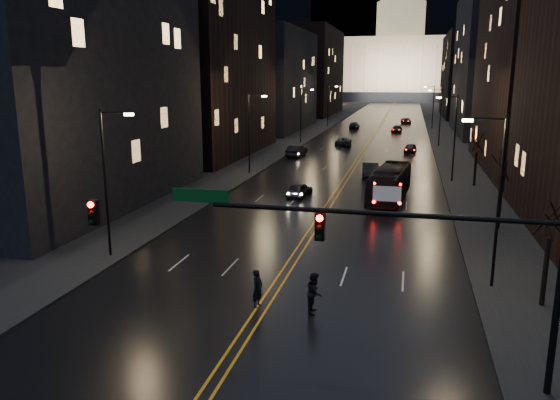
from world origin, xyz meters
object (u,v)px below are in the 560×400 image
Objects in this scene: receding_car_a at (370,170)px; oncoming_car_a at (299,190)px; oncoming_car_b at (297,151)px; pedestrian_b at (315,293)px; bus at (390,183)px; pedestrian_a at (258,288)px; traffic_signal at (388,245)px.

oncoming_car_a is at bearing -122.44° from receding_car_a.
pedestrian_b is at bearing 108.97° from oncoming_car_b.
pedestrian_b is (-2.46, -25.17, -0.51)m from bus.
traffic_signal is at bearing -113.67° from pedestrian_a.
receding_car_a reaches higher than oncoming_car_b.
traffic_signal is at bearing 111.24° from oncoming_car_b.
traffic_signal is 56.59m from oncoming_car_b.
pedestrian_a is at bearing 140.93° from traffic_signal.
oncoming_car_a is 0.80× the size of oncoming_car_b.
bus is 2.71× the size of oncoming_car_a.
traffic_signal is 9.29× the size of pedestrian_a.
receding_car_a reaches higher than oncoming_car_a.
oncoming_car_b is 50.76m from pedestrian_b.
oncoming_car_b is 2.51× the size of pedestrian_b.
bus is at bearing -82.60° from receding_car_a.
bus is at bearing 125.36° from oncoming_car_b.
pedestrian_b reaches higher than oncoming_car_b.
oncoming_car_a is 12.54m from receding_car_a.
receding_car_a is (5.64, 11.20, 0.14)m from oncoming_car_a.
bus is 5.47× the size of pedestrian_b.
receding_car_a is (11.00, -13.80, 0.01)m from oncoming_car_b.
pedestrian_a reaches higher than oncoming_car_a.
bus is 25.71m from pedestrian_a.
bus is at bearing -167.79° from oncoming_car_a.
bus reaches higher than receding_car_a.
bus is 2.17× the size of receding_car_a.
oncoming_car_b is at bearing -70.03° from oncoming_car_a.
traffic_signal is 8.97m from pedestrian_a.
bus is at bearing 91.78° from traffic_signal.
oncoming_car_a is at bearing 22.09° from pedestrian_a.
pedestrian_b reaches higher than pedestrian_a.
traffic_signal is 1.61× the size of bus.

